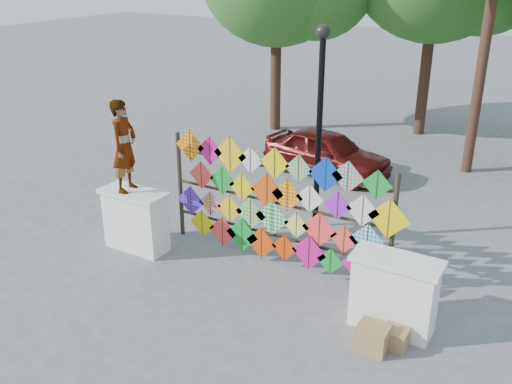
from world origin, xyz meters
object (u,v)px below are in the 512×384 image
vendor_woman (124,146)px  lamppost (320,117)px  kite_rack (278,207)px  sedan (327,152)px

vendor_woman → lamppost: 3.86m
lamppost → kite_rack: bearing=-99.2°
sedan → lamppost: 4.59m
kite_rack → sedan: kite_rack is taller
sedan → lamppost: lamppost is taller
kite_rack → vendor_woman: 3.22m
vendor_woman → sedan: bearing=-27.3°
sedan → lamppost: bearing=-151.4°
vendor_woman → sedan: size_ratio=0.51×
kite_rack → sedan: bearing=103.5°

